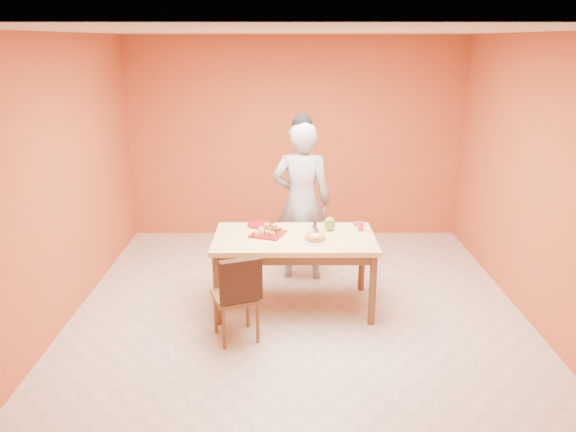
{
  "coord_description": "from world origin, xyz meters",
  "views": [
    {
      "loc": [
        -0.12,
        -5.05,
        2.63
      ],
      "look_at": [
        -0.1,
        0.3,
        0.94
      ],
      "focal_mm": 35.0,
      "sensor_mm": 36.0,
      "label": 1
    }
  ],
  "objects_px": {
    "sponge_cake": "(315,237)",
    "magenta_glass": "(360,226)",
    "checker_tin": "(358,224)",
    "egg_ornament": "(330,224)",
    "person": "(302,202)",
    "dining_chair": "(235,295)",
    "red_dinner_plate": "(260,225)",
    "dining_table": "(294,245)",
    "pastry_platter": "(268,234)"
  },
  "relations": [
    {
      "from": "red_dinner_plate",
      "to": "checker_tin",
      "type": "bearing_deg",
      "value": 0.0
    },
    {
      "from": "sponge_cake",
      "to": "egg_ornament",
      "type": "bearing_deg",
      "value": 62.14
    },
    {
      "from": "person",
      "to": "magenta_glass",
      "type": "height_order",
      "value": "person"
    },
    {
      "from": "dining_chair",
      "to": "sponge_cake",
      "type": "bearing_deg",
      "value": 15.48
    },
    {
      "from": "dining_chair",
      "to": "person",
      "type": "xyz_separation_m",
      "value": [
        0.63,
        1.43,
        0.46
      ]
    },
    {
      "from": "dining_chair",
      "to": "checker_tin",
      "type": "relative_size",
      "value": 8.19
    },
    {
      "from": "person",
      "to": "checker_tin",
      "type": "bearing_deg",
      "value": 148.57
    },
    {
      "from": "sponge_cake",
      "to": "egg_ornament",
      "type": "xyz_separation_m",
      "value": [
        0.16,
        0.31,
        0.04
      ]
    },
    {
      "from": "pastry_platter",
      "to": "sponge_cake",
      "type": "bearing_deg",
      "value": -21.19
    },
    {
      "from": "dining_table",
      "to": "checker_tin",
      "type": "relative_size",
      "value": 15.55
    },
    {
      "from": "dining_table",
      "to": "magenta_glass",
      "type": "bearing_deg",
      "value": 15.13
    },
    {
      "from": "magenta_glass",
      "to": "checker_tin",
      "type": "xyz_separation_m",
      "value": [
        0.0,
        0.17,
        -0.03
      ]
    },
    {
      "from": "person",
      "to": "pastry_platter",
      "type": "distance_m",
      "value": 0.81
    },
    {
      "from": "pastry_platter",
      "to": "checker_tin",
      "type": "height_order",
      "value": "checker_tin"
    },
    {
      "from": "red_dinner_plate",
      "to": "dining_chair",
      "type": "bearing_deg",
      "value": -99.9
    },
    {
      "from": "dining_chair",
      "to": "magenta_glass",
      "type": "relative_size",
      "value": 9.53
    },
    {
      "from": "person",
      "to": "red_dinner_plate",
      "type": "distance_m",
      "value": 0.63
    },
    {
      "from": "sponge_cake",
      "to": "magenta_glass",
      "type": "distance_m",
      "value": 0.57
    },
    {
      "from": "sponge_cake",
      "to": "magenta_glass",
      "type": "bearing_deg",
      "value": 33.08
    },
    {
      "from": "red_dinner_plate",
      "to": "checker_tin",
      "type": "distance_m",
      "value": 1.04
    },
    {
      "from": "red_dinner_plate",
      "to": "checker_tin",
      "type": "height_order",
      "value": "checker_tin"
    },
    {
      "from": "pastry_platter",
      "to": "egg_ornament",
      "type": "bearing_deg",
      "value": 11.48
    },
    {
      "from": "dining_table",
      "to": "pastry_platter",
      "type": "bearing_deg",
      "value": 168.78
    },
    {
      "from": "dining_table",
      "to": "egg_ornament",
      "type": "bearing_deg",
      "value": 26.37
    },
    {
      "from": "dining_chair",
      "to": "magenta_glass",
      "type": "xyz_separation_m",
      "value": [
        1.22,
        0.85,
        0.37
      ]
    },
    {
      "from": "red_dinner_plate",
      "to": "magenta_glass",
      "type": "distance_m",
      "value": 1.06
    },
    {
      "from": "dining_table",
      "to": "red_dinner_plate",
      "type": "xyz_separation_m",
      "value": [
        -0.36,
        0.35,
        0.1
      ]
    },
    {
      "from": "person",
      "to": "egg_ornament",
      "type": "distance_m",
      "value": 0.65
    },
    {
      "from": "egg_ornament",
      "to": "dining_table",
      "type": "bearing_deg",
      "value": -131.04
    },
    {
      "from": "checker_tin",
      "to": "magenta_glass",
      "type": "bearing_deg",
      "value": -90.0
    },
    {
      "from": "sponge_cake",
      "to": "magenta_glass",
      "type": "relative_size",
      "value": 2.27
    },
    {
      "from": "dining_table",
      "to": "sponge_cake",
      "type": "xyz_separation_m",
      "value": [
        0.2,
        -0.13,
        0.13
      ]
    },
    {
      "from": "pastry_platter",
      "to": "magenta_glass",
      "type": "height_order",
      "value": "magenta_glass"
    },
    {
      "from": "egg_ornament",
      "to": "sponge_cake",
      "type": "bearing_deg",
      "value": -95.27
    },
    {
      "from": "dining_table",
      "to": "dining_chair",
      "type": "distance_m",
      "value": 0.89
    },
    {
      "from": "person",
      "to": "magenta_glass",
      "type": "xyz_separation_m",
      "value": [
        0.59,
        -0.58,
        -0.1
      ]
    },
    {
      "from": "dining_chair",
      "to": "person",
      "type": "bearing_deg",
      "value": 45.75
    },
    {
      "from": "magenta_glass",
      "to": "egg_ornament",
      "type": "bearing_deg",
      "value": -179.39
    },
    {
      "from": "person",
      "to": "egg_ornament",
      "type": "bearing_deg",
      "value": 118.8
    },
    {
      "from": "person",
      "to": "dining_chair",
      "type": "bearing_deg",
      "value": 70.03
    },
    {
      "from": "dining_chair",
      "to": "sponge_cake",
      "type": "height_order",
      "value": "dining_chair"
    },
    {
      "from": "magenta_glass",
      "to": "checker_tin",
      "type": "height_order",
      "value": "magenta_glass"
    },
    {
      "from": "checker_tin",
      "to": "egg_ornament",
      "type": "bearing_deg",
      "value": -151.79
    },
    {
      "from": "person",
      "to": "checker_tin",
      "type": "distance_m",
      "value": 0.73
    },
    {
      "from": "dining_table",
      "to": "dining_chair",
      "type": "bearing_deg",
      "value": -129.0
    },
    {
      "from": "egg_ornament",
      "to": "checker_tin",
      "type": "distance_m",
      "value": 0.36
    },
    {
      "from": "egg_ornament",
      "to": "pastry_platter",
      "type": "bearing_deg",
      "value": -145.93
    },
    {
      "from": "pastry_platter",
      "to": "sponge_cake",
      "type": "relative_size",
      "value": 1.53
    },
    {
      "from": "magenta_glass",
      "to": "dining_table",
      "type": "bearing_deg",
      "value": -164.87
    },
    {
      "from": "dining_chair",
      "to": "egg_ornament",
      "type": "height_order",
      "value": "egg_ornament"
    }
  ]
}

